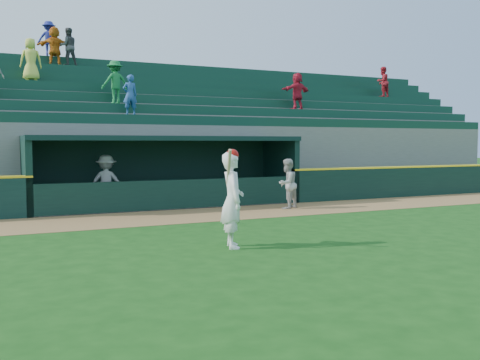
{
  "coord_description": "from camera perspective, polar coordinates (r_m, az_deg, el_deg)",
  "views": [
    {
      "loc": [
        -5.69,
        -10.44,
        2.23
      ],
      "look_at": [
        0.0,
        1.6,
        1.3
      ],
      "focal_mm": 40.0,
      "sensor_mm": 36.0,
      "label": 1
    }
  ],
  "objects": [
    {
      "name": "ground",
      "position": [
        12.1,
        3.26,
        -6.64
      ],
      "size": [
        120.0,
        120.0,
        0.0
      ],
      "primitive_type": "plane",
      "color": "#154210",
      "rests_on": "ground"
    },
    {
      "name": "warning_track",
      "position": [
        16.51,
        -4.91,
        -3.76
      ],
      "size": [
        40.0,
        3.0,
        0.01
      ],
      "primitive_type": "cube",
      "color": "olive",
      "rests_on": "ground"
    },
    {
      "name": "field_wall_right",
      "position": [
        24.76,
        21.22,
        -0.05
      ],
      "size": [
        15.5,
        0.3,
        1.2
      ],
      "primitive_type": "cube",
      "color": "black",
      "rests_on": "ground"
    },
    {
      "name": "wall_stripe_right",
      "position": [
        24.73,
        21.26,
        1.41
      ],
      "size": [
        15.5,
        0.32,
        0.06
      ],
      "primitive_type": "cube",
      "color": "yellow",
      "rests_on": "field_wall_right"
    },
    {
      "name": "dugout_player_front",
      "position": [
        18.09,
        5.05,
        -0.41
      ],
      "size": [
        1.02,
        0.94,
        1.69
      ],
      "primitive_type": "imported",
      "rotation": [
        0.0,
        0.0,
        3.6
      ],
      "color": "#A6A6A0",
      "rests_on": "ground"
    },
    {
      "name": "dugout_player_inside",
      "position": [
        18.52,
        -14.07,
        -0.21
      ],
      "size": [
        1.32,
        0.98,
        1.82
      ],
      "primitive_type": "imported",
      "rotation": [
        0.0,
        0.0,
        2.85
      ],
      "color": "#ACACA6",
      "rests_on": "ground"
    },
    {
      "name": "dugout",
      "position": [
        19.32,
        -8.14,
        1.37
      ],
      "size": [
        9.4,
        2.8,
        2.46
      ],
      "color": "#62615D",
      "rests_on": "ground"
    },
    {
      "name": "stands",
      "position": [
        23.7,
        -11.46,
        4.34
      ],
      "size": [
        34.5,
        6.25,
        7.52
      ],
      "color": "slate",
      "rests_on": "ground"
    },
    {
      "name": "batter_at_plate",
      "position": [
        11.32,
        -0.82,
        -2.01
      ],
      "size": [
        0.65,
        0.89,
        2.11
      ],
      "color": "white",
      "rests_on": "ground"
    }
  ]
}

